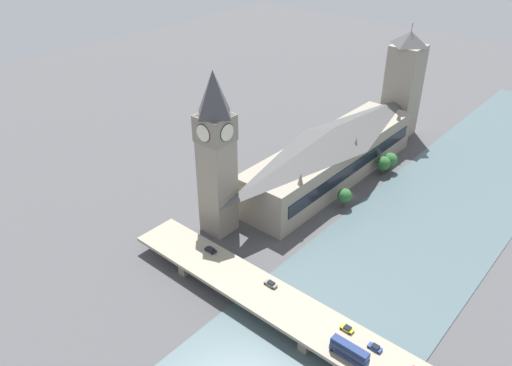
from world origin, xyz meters
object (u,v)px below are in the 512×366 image
at_px(clock_tower, 216,151).
at_px(car_northbound_lead, 375,347).
at_px(parliament_hall, 333,153).
at_px(victoria_tower, 403,85).
at_px(car_southbound_tail, 211,250).
at_px(double_decker_bus_rear, 349,351).
at_px(car_northbound_tail, 347,329).
at_px(car_southbound_mid, 271,284).
at_px(road_bridge, 316,327).

bearing_deg(clock_tower, car_northbound_lead, 166.63).
bearing_deg(car_northbound_lead, parliament_hall, -50.30).
height_order(victoria_tower, car_southbound_tail, victoria_tower).
distance_m(parliament_hall, victoria_tower, 65.87).
xyz_separation_m(parliament_hall, car_northbound_lead, (-66.83, 80.50, -5.80)).
bearing_deg(parliament_hall, double_decker_bus_rear, 125.65).
height_order(victoria_tower, double_decker_bus_rear, victoria_tower).
distance_m(double_decker_bus_rear, car_northbound_tail, 9.84).
distance_m(clock_tower, car_southbound_mid, 51.41).
bearing_deg(double_decker_bus_rear, parliament_hall, -54.35).
height_order(road_bridge, car_northbound_tail, car_northbound_tail).
relative_size(clock_tower, double_decker_bus_rear, 5.75).
xyz_separation_m(clock_tower, car_southbound_mid, (-40.03, 17.46, -27.14)).
distance_m(car_northbound_lead, car_southbound_tail, 64.59).
distance_m(victoria_tower, double_decker_bus_rear, 165.44).
relative_size(car_northbound_tail, car_southbound_mid, 0.88).
bearing_deg(victoria_tower, car_northbound_tail, 111.78).
bearing_deg(road_bridge, double_decker_bus_rear, 162.80).
bearing_deg(double_decker_bus_rear, car_northbound_lead, -118.86).
height_order(double_decker_bus_rear, car_southbound_mid, double_decker_bus_rear).
height_order(car_northbound_tail, car_southbound_mid, car_southbound_mid).
bearing_deg(car_northbound_tail, car_southbound_mid, -0.49).
bearing_deg(double_decker_bus_rear, car_southbound_mid, -13.64).
bearing_deg(victoria_tower, double_decker_bus_rear, 112.51).
xyz_separation_m(car_northbound_lead, car_northbound_tail, (9.40, -0.80, 0.04)).
xyz_separation_m(victoria_tower, car_southbound_mid, (-29.07, 143.64, -20.49)).
bearing_deg(double_decker_bus_rear, victoria_tower, -67.49).
height_order(road_bridge, car_northbound_lead, car_northbound_lead).
relative_size(parliament_hall, clock_tower, 1.64).
height_order(parliament_hall, road_bridge, parliament_hall).
height_order(clock_tower, victoria_tower, clock_tower).
distance_m(clock_tower, road_bridge, 70.48).
relative_size(double_decker_bus_rear, car_northbound_lead, 2.82).
height_order(parliament_hall, victoria_tower, victoria_tower).
height_order(victoria_tower, car_northbound_tail, victoria_tower).
xyz_separation_m(parliament_hall, car_southbound_tail, (-2.25, 79.66, -5.73)).
height_order(parliament_hall, car_southbound_tail, parliament_hall).
bearing_deg(clock_tower, car_southbound_tail, 126.90).
height_order(road_bridge, double_decker_bus_rear, double_decker_bus_rear).
height_order(car_northbound_lead, car_southbound_tail, car_southbound_tail).
bearing_deg(car_northbound_tail, car_southbound_tail, -0.04).
bearing_deg(car_southbound_mid, road_bridge, 168.74).
relative_size(double_decker_bus_rear, car_southbound_tail, 2.58).
xyz_separation_m(clock_tower, victoria_tower, (-10.96, -126.18, -6.65)).
height_order(clock_tower, car_northbound_tail, clock_tower).
bearing_deg(double_decker_bus_rear, clock_tower, -19.17).
bearing_deg(parliament_hall, victoria_tower, -89.95).
xyz_separation_m(parliament_hall, car_northbound_tail, (-57.44, 79.70, -5.76)).
relative_size(victoria_tower, car_northbound_tail, 15.37).
distance_m(clock_tower, car_northbound_tail, 75.74).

